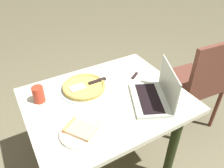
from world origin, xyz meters
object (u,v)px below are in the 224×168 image
pizza_plate (81,130)px  table_knife (137,73)px  chair_near (197,80)px  dining_table (107,112)px  drink_cup (39,94)px  pizza_tray (84,87)px  laptop (156,94)px

pizza_plate → table_knife: 0.68m
chair_near → pizza_plate: bearing=-170.5°
dining_table → drink_cup: bearing=153.9°
pizza_tray → laptop: bearing=-43.9°
dining_table → chair_near: bearing=0.6°
dining_table → pizza_plate: 0.34m
pizza_plate → table_knife: pizza_plate is taller
dining_table → table_knife: 0.39m
laptop → chair_near: bearing=15.7°
pizza_plate → chair_near: bearing=9.5°
dining_table → laptop: size_ratio=2.55×
dining_table → pizza_tray: bearing=116.7°
laptop → chair_near: 0.69m
table_knife → dining_table: bearing=-157.2°
laptop → table_knife: laptop is taller
laptop → table_knife: size_ratio=2.13×
drink_cup → chair_near: size_ratio=0.12×
pizza_plate → drink_cup: 0.39m
drink_cup → dining_table: bearing=-26.1°
table_knife → pizza_plate: bearing=-151.4°
pizza_plate → drink_cup: bearing=108.6°
pizza_plate → table_knife: bearing=28.6°
pizza_tray → table_knife: bearing=-3.4°
pizza_plate → table_knife: (0.59, 0.32, -0.01)m
laptop → pizza_tray: (-0.35, 0.33, -0.03)m
chair_near → dining_table: bearing=-179.4°
table_knife → chair_near: bearing=-13.4°
laptop → table_knife: 0.32m
drink_cup → laptop: bearing=-28.8°
pizza_tray → chair_near: 1.01m
laptop → pizza_tray: bearing=136.1°
drink_cup → pizza_tray: bearing=-3.9°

